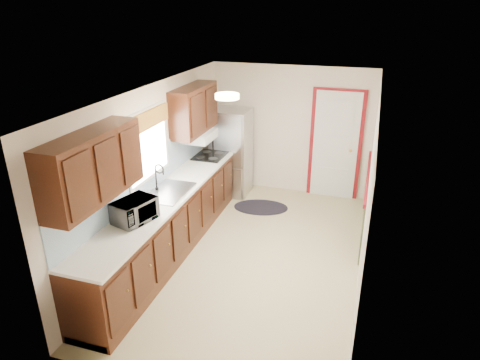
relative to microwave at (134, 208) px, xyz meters
The scene contains 8 objects.
room_shell 1.63m from the microwave, 42.51° to the left, with size 3.20×5.20×2.52m.
kitchen_run 0.86m from the microwave, 92.50° to the left, with size 0.63×4.00×2.20m.
back_wall_trim 3.98m from the microwave, 56.48° to the left, with size 1.12×2.30×2.08m.
ceiling_fixture 1.78m from the microwave, 45.00° to the left, with size 0.30×0.30×0.06m, color #FFD88C.
microwave is the anchor object (origin of this frame).
refrigerator 3.17m from the microwave, 86.73° to the left, with size 0.68×0.69×1.63m.
rug 3.01m from the microwave, 71.14° to the left, with size 0.97×0.63×0.01m, color black.
cooktop 2.50m from the microwave, 89.77° to the left, with size 0.50×0.60×0.02m, color black.
Camera 1 is at (1.44, -5.15, 3.45)m, focal length 32.00 mm.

